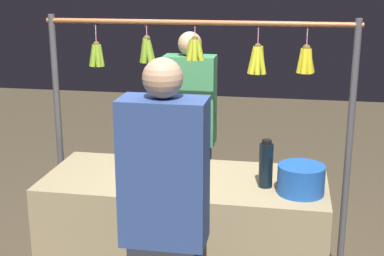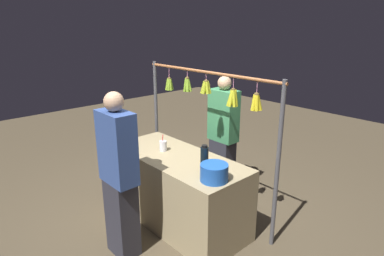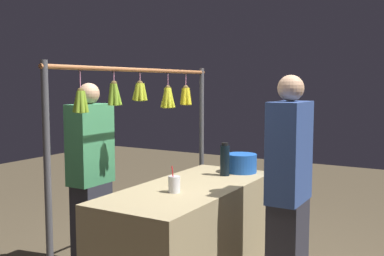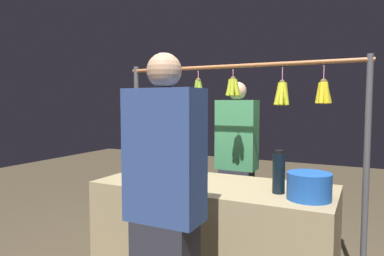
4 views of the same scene
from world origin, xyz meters
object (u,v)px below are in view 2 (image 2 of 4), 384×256
at_px(vendor_person, 223,138).
at_px(customer_person, 119,179).
at_px(water_bottle, 204,159).
at_px(blue_bucket, 214,172).
at_px(drink_cup, 163,146).

relative_size(vendor_person, customer_person, 0.97).
height_order(water_bottle, vendor_person, vendor_person).
bearing_deg(customer_person, blue_bucket, -134.79).
distance_m(water_bottle, customer_person, 0.83).
relative_size(drink_cup, vendor_person, 0.12).
bearing_deg(drink_cup, customer_person, 111.32).
bearing_deg(blue_bucket, vendor_person, -51.11).
xyz_separation_m(drink_cup, vendor_person, (-0.11, -0.89, -0.09)).
bearing_deg(water_bottle, blue_bucket, 161.54).
relative_size(water_bottle, customer_person, 0.17).
height_order(vendor_person, customer_person, customer_person).
height_order(blue_bucket, customer_person, customer_person).
bearing_deg(blue_bucket, drink_cup, -6.96).
bearing_deg(drink_cup, vendor_person, -96.97).
distance_m(water_bottle, blue_bucket, 0.22).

